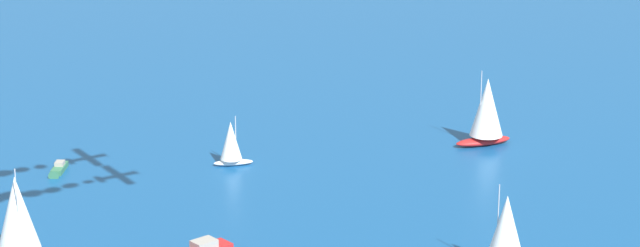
{
  "coord_description": "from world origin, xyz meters",
  "views": [
    {
      "loc": [
        70.19,
        -101.31,
        60.53
      ],
      "look_at": [
        0.04,
        0.1,
        23.42
      ],
      "focal_mm": 67.98,
      "sensor_mm": 36.0,
      "label": 1
    }
  ],
  "objects_px": {
    "sailboat_far_port": "(231,143)",
    "sailboat_outer_ring_b": "(487,111)",
    "sailboat_offshore": "(17,218)",
    "sailboat_far_stbd": "(506,233)",
    "motorboat_outer_ring_a": "(58,170)"
  },
  "relations": [
    {
      "from": "sailboat_far_stbd",
      "to": "sailboat_far_port",
      "type": "bearing_deg",
      "value": 166.41
    },
    {
      "from": "sailboat_far_port",
      "to": "sailboat_outer_ring_b",
      "type": "relative_size",
      "value": 0.63
    },
    {
      "from": "sailboat_offshore",
      "to": "sailboat_outer_ring_b",
      "type": "xyz_separation_m",
      "value": [
        26.17,
        76.29,
        0.02
      ]
    },
    {
      "from": "sailboat_far_port",
      "to": "motorboat_outer_ring_a",
      "type": "xyz_separation_m",
      "value": [
        -19.57,
        -17.92,
        -3.14
      ]
    },
    {
      "from": "sailboat_far_port",
      "to": "sailboat_offshore",
      "type": "xyz_separation_m",
      "value": [
        1.53,
        -44.44,
        2.12
      ]
    },
    {
      "from": "sailboat_far_port",
      "to": "sailboat_outer_ring_b",
      "type": "distance_m",
      "value": 42.27
    },
    {
      "from": "sailboat_far_stbd",
      "to": "sailboat_outer_ring_b",
      "type": "relative_size",
      "value": 0.89
    },
    {
      "from": "sailboat_outer_ring_b",
      "to": "sailboat_far_port",
      "type": "bearing_deg",
      "value": -131.01
    },
    {
      "from": "sailboat_far_port",
      "to": "sailboat_offshore",
      "type": "height_order",
      "value": "sailboat_offshore"
    },
    {
      "from": "sailboat_far_stbd",
      "to": "sailboat_offshore",
      "type": "distance_m",
      "value": 60.6
    },
    {
      "from": "sailboat_far_stbd",
      "to": "motorboat_outer_ring_a",
      "type": "bearing_deg",
      "value": -176.04
    },
    {
      "from": "sailboat_far_port",
      "to": "sailboat_far_stbd",
      "type": "xyz_separation_m",
      "value": [
        53.26,
        -12.87,
        1.49
      ]
    },
    {
      "from": "sailboat_far_stbd",
      "to": "sailboat_outer_ring_b",
      "type": "xyz_separation_m",
      "value": [
        -25.55,
        44.73,
        0.64
      ]
    },
    {
      "from": "sailboat_far_port",
      "to": "motorboat_outer_ring_a",
      "type": "bearing_deg",
      "value": -137.53
    },
    {
      "from": "sailboat_far_stbd",
      "to": "sailboat_offshore",
      "type": "xyz_separation_m",
      "value": [
        -51.73,
        -31.56,
        0.62
      ]
    }
  ]
}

